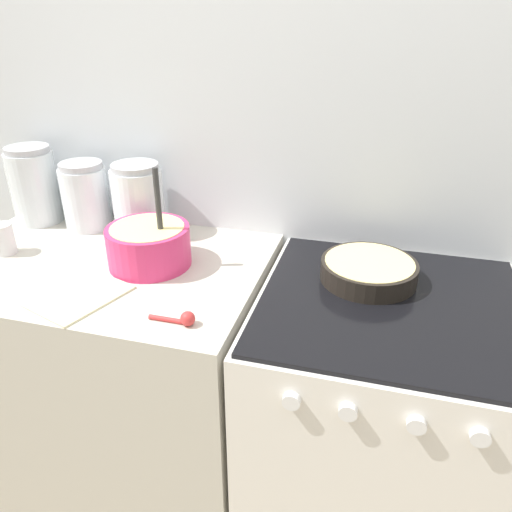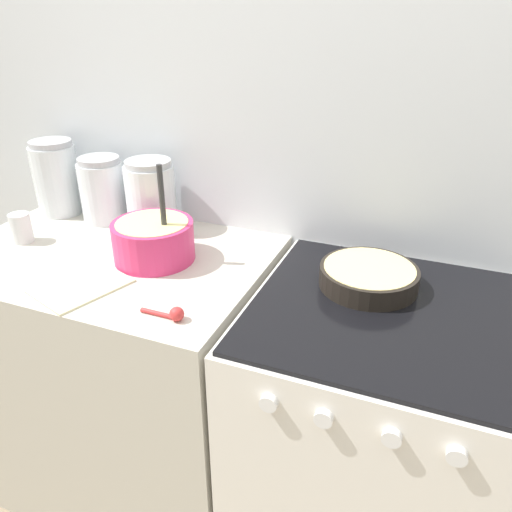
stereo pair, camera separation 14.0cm
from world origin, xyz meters
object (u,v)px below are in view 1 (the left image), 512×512
object	(u,v)px
stove	(372,435)
storage_jar_middle	(86,200)
mixing_bowl	(149,243)
baking_pan	(369,270)
storage_jar_right	(139,204)
tin_can	(3,239)
storage_jar_left	(35,190)

from	to	relation	value
stove	storage_jar_middle	xyz separation A→B (m)	(-1.02, 0.23, 0.56)
storage_jar_middle	mixing_bowl	bearing A→B (deg)	-31.74
stove	baking_pan	bearing A→B (deg)	124.61
storage_jar_right	tin_can	bearing A→B (deg)	-142.19
mixing_bowl	stove	bearing A→B (deg)	-2.05
baking_pan	tin_can	bearing A→B (deg)	-173.45
stove	mixing_bowl	xyz separation A→B (m)	(-0.69, 0.02, 0.54)
storage_jar_middle	storage_jar_right	bearing A→B (deg)	0.00
stove	storage_jar_left	size ratio (longest dim) A/B	3.55
storage_jar_right	tin_can	world-z (taller)	storage_jar_right
storage_jar_left	baking_pan	bearing A→B (deg)	-6.47
baking_pan	stove	bearing A→B (deg)	-55.39
mixing_bowl	storage_jar_middle	xyz separation A→B (m)	(-0.33, 0.20, 0.03)
stove	storage_jar_middle	distance (m)	1.19
storage_jar_left	mixing_bowl	bearing A→B (deg)	-21.18
storage_jar_left	stove	bearing A→B (deg)	-10.63
storage_jar_right	storage_jar_left	bearing A→B (deg)	180.00
stove	mixing_bowl	bearing A→B (deg)	177.95
baking_pan	tin_can	world-z (taller)	tin_can
baking_pan	storage_jar_middle	xyz separation A→B (m)	(-0.95, 0.13, 0.07)
baking_pan	storage_jar_right	xyz separation A→B (m)	(-0.75, 0.13, 0.07)
stove	storage_jar_middle	size ratio (longest dim) A/B	4.18
mixing_bowl	storage_jar_middle	distance (m)	0.39
stove	mixing_bowl	distance (m)	0.87
mixing_bowl	storage_jar_left	distance (m)	0.56
baking_pan	storage_jar_left	xyz separation A→B (m)	(-1.15, 0.13, 0.08)
baking_pan	tin_can	distance (m)	1.09
mixing_bowl	tin_can	world-z (taller)	mixing_bowl
storage_jar_right	tin_can	size ratio (longest dim) A/B	2.48
mixing_bowl	baking_pan	xyz separation A→B (m)	(0.62, 0.07, -0.04)
mixing_bowl	tin_can	xyz separation A→B (m)	(-0.46, -0.05, -0.02)
stove	tin_can	size ratio (longest dim) A/B	9.91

